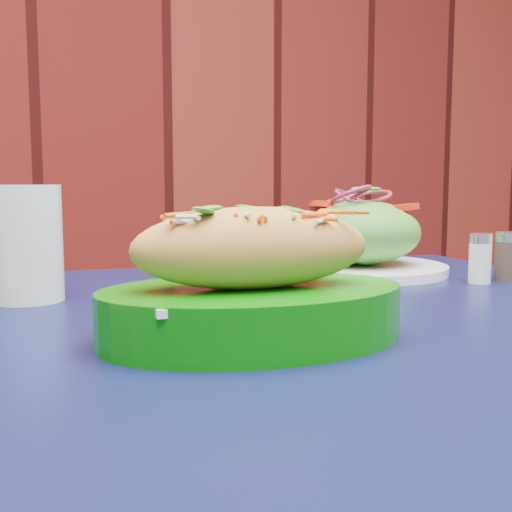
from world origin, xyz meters
TOP-DOWN VIEW (x-y plane):
  - cafe_table at (0.38, 1.54)m, footprint 0.92×0.92m
  - banh_mi_basket at (0.29, 1.50)m, footprint 0.27×0.20m
  - salad_plate at (0.60, 1.75)m, footprint 0.23×0.23m
  - water_glass at (0.16, 1.76)m, footprint 0.07×0.07m
  - salt_shaker at (0.67, 1.61)m, footprint 0.03×0.03m
  - pepper_shaker at (0.71, 1.61)m, footprint 0.03×0.03m

SIDE VIEW (x-z plane):
  - cafe_table at x=0.38m, z-range 0.29..1.04m
  - salt_shaker at x=0.67m, z-range 0.75..0.81m
  - pepper_shaker at x=0.71m, z-range 0.75..0.81m
  - banh_mi_basket at x=0.29m, z-range 0.74..0.85m
  - salad_plate at x=0.60m, z-range 0.74..0.85m
  - water_glass at x=0.16m, z-range 0.75..0.87m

